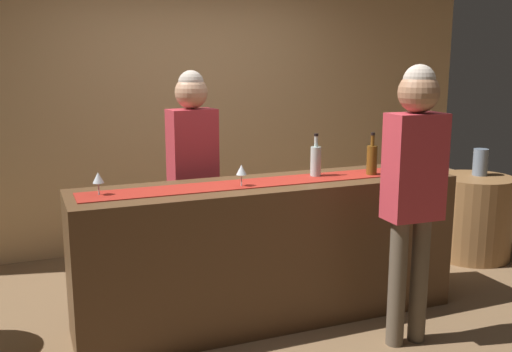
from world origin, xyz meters
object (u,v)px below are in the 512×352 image
object	(u,v)px
vase_on_side_table	(480,162)
round_side_table	(473,217)
wine_glass_near_customer	(241,171)
wine_bottle_amber	(372,159)
wine_glass_mid_counter	(98,179)
bartender	(193,160)
wine_bottle_green	(396,158)
customer_sipping	(414,175)
wine_bottle_clear	(316,161)

from	to	relation	value
vase_on_side_table	round_side_table	bearing A→B (deg)	-153.11
wine_glass_near_customer	wine_bottle_amber	bearing A→B (deg)	0.51
wine_bottle_amber	wine_glass_mid_counter	bearing A→B (deg)	177.66
wine_bottle_amber	bartender	size ratio (longest dim) A/B	0.18
wine_bottle_green	wine_glass_mid_counter	world-z (taller)	wine_bottle_green
wine_bottle_green	vase_on_side_table	xyz separation A→B (m)	(1.32, 0.57, -0.21)
wine_glass_mid_counter	bartender	distance (m)	0.93
wine_bottle_amber	wine_glass_mid_counter	size ratio (longest dim) A/B	2.10
customer_sipping	round_side_table	world-z (taller)	customer_sipping
round_side_table	wine_glass_mid_counter	bearing A→B (deg)	-172.26
wine_bottle_green	wine_bottle_clear	bearing A→B (deg)	169.64
wine_bottle_amber	round_side_table	xyz separation A→B (m)	(1.45, 0.53, -0.70)
wine_bottle_green	bartender	world-z (taller)	bartender
wine_bottle_amber	wine_bottle_clear	distance (m)	0.40
bartender	customer_sipping	distance (m)	1.61
customer_sipping	round_side_table	size ratio (longest dim) A/B	2.35
wine_bottle_amber	wine_bottle_green	world-z (taller)	same
wine_glass_mid_counter	customer_sipping	xyz separation A→B (m)	(1.76, -0.69, 0.01)
bartender	customer_sipping	world-z (taller)	customer_sipping
wine_glass_mid_counter	vase_on_side_table	bearing A→B (deg)	8.22
round_side_table	customer_sipping	bearing A→B (deg)	-143.66
vase_on_side_table	wine_bottle_clear	bearing A→B (deg)	-166.45
wine_bottle_amber	wine_glass_near_customer	size ratio (longest dim) A/B	2.10
wine_bottle_green	round_side_table	distance (m)	1.52
wine_bottle_amber	customer_sipping	bearing A→B (deg)	-99.80
bartender	round_side_table	distance (m)	2.66
customer_sipping	vase_on_side_table	size ratio (longest dim) A/B	7.23
wine_glass_near_customer	bartender	world-z (taller)	bartender
wine_bottle_green	customer_sipping	bearing A→B (deg)	-116.70
wine_glass_near_customer	wine_glass_mid_counter	world-z (taller)	same
bartender	wine_bottle_clear	bearing A→B (deg)	139.15
wine_glass_near_customer	wine_bottle_green	bearing A→B (deg)	0.27
wine_glass_mid_counter	customer_sipping	size ratio (longest dim) A/B	0.08
wine_glass_mid_counter	wine_bottle_clear	bearing A→B (deg)	1.11
wine_bottle_clear	wine_glass_near_customer	xyz separation A→B (m)	(-0.59, -0.11, -0.01)
bartender	wine_glass_near_customer	bearing A→B (deg)	97.04
wine_bottle_clear	vase_on_side_table	size ratio (longest dim) A/B	1.26
wine_bottle_green	wine_glass_mid_counter	bearing A→B (deg)	177.80
wine_bottle_green	wine_glass_mid_counter	xyz separation A→B (m)	(-2.07, 0.08, -0.01)
wine_bottle_green	wine_glass_near_customer	bearing A→B (deg)	-179.73
wine_bottle_green	wine_bottle_amber	bearing A→B (deg)	179.08
wine_bottle_green	bartender	xyz separation A→B (m)	(-1.33, 0.63, -0.03)
wine_bottle_green	bartender	size ratio (longest dim) A/B	0.18
wine_bottle_amber	vase_on_side_table	bearing A→B (deg)	20.39
wine_bottle_green	wine_glass_mid_counter	size ratio (longest dim) A/B	2.10
round_side_table	wine_bottle_clear	bearing A→B (deg)	-167.06
wine_bottle_green	round_side_table	world-z (taller)	wine_bottle_green
wine_glass_near_customer	round_side_table	distance (m)	2.58
wine_glass_mid_counter	wine_bottle_amber	bearing A→B (deg)	-2.34
wine_bottle_clear	customer_sipping	world-z (taller)	customer_sipping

